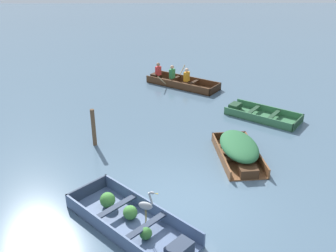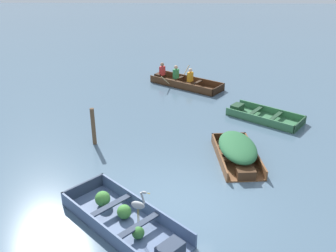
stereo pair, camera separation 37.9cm
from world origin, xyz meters
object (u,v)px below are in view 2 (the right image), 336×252
Objects in this scene: dinghy_slate_blue_foreground at (126,220)px; heron_on_dinghy at (138,204)px; rowboat_dark_varnish_with_crew at (182,81)px; mooring_post at (93,127)px; skiff_wooden_brown_near_moored at (238,149)px; skiff_green_mid_moored at (262,116)px.

heron_on_dinghy is at bearing -45.75° from dinghy_slate_blue_foreground.
dinghy_slate_blue_foreground is 10.24m from rowboat_dark_varnish_with_crew.
rowboat_dark_varnish_with_crew is 2.75× the size of mooring_post.
rowboat_dark_varnish_with_crew is 6.78m from mooring_post.
skiff_wooden_brown_near_moored is at bearing 45.46° from dinghy_slate_blue_foreground.
mooring_post is at bearing -159.78° from skiff_green_mid_moored.
skiff_green_mid_moored is 6.42m from mooring_post.
dinghy_slate_blue_foreground is at bearing 134.25° from heron_on_dinghy.
mooring_post is (-4.58, 0.98, 0.27)m from skiff_wooden_brown_near_moored.
dinghy_slate_blue_foreground is 4.38m from mooring_post.
skiff_green_mid_moored is 0.83× the size of rowboat_dark_varnish_with_crew.
skiff_green_mid_moored is at bearing 65.96° from skiff_wooden_brown_near_moored.
mooring_post is at bearing -116.36° from rowboat_dark_varnish_with_crew.
skiff_wooden_brown_near_moored is at bearing 52.15° from heron_on_dinghy.
skiff_green_mid_moored is 2.28× the size of mooring_post.
rowboat_dark_varnish_with_crew is at bearing 83.94° from heron_on_dinghy.
rowboat_dark_varnish_with_crew is at bearing 63.64° from mooring_post.
skiff_green_mid_moored is at bearing 54.58° from dinghy_slate_blue_foreground.
skiff_wooden_brown_near_moored is (3.04, 3.09, 0.22)m from dinghy_slate_blue_foreground.
heron_on_dinghy is at bearing -96.06° from rowboat_dark_varnish_with_crew.
dinghy_slate_blue_foreground is 1.15× the size of skiff_green_mid_moored.
mooring_post is (-6.00, -2.21, 0.54)m from skiff_green_mid_moored.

